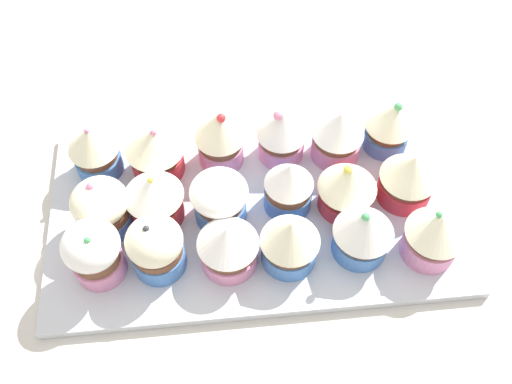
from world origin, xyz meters
The scene contains 20 objects.
ground_plane centered at (0.00, 0.00, -1.50)cm, with size 180.00×180.00×3.00cm, color beige.
baking_tray centered at (0.00, 0.00, 0.60)cm, with size 47.01×26.22×1.20cm.
cupcake_0 centered at (-16.64, -7.52, 4.83)cm, with size 5.88×5.88×7.21cm.
cupcake_1 centered at (-10.27, -6.65, 4.99)cm, with size 6.13×6.13×7.36cm.
cupcake_2 centered at (-3.74, -7.37, 5.11)cm, with size 5.93×5.93×7.82cm.
cupcake_3 centered at (3.50, -7.23, 5.39)cm, with size 5.83×5.83×8.37cm.
cupcake_4 centered at (11.03, -6.44, 4.83)cm, with size 6.85×6.85×7.17cm.
cupcake_5 centered at (17.99, -7.16, 4.96)cm, with size 5.83×5.83×7.41cm.
cupcake_6 centered at (-17.11, 0.10, 4.84)cm, with size 6.50×6.50×7.10cm.
cupcake_7 centered at (-10.03, 0.72, 4.94)cm, with size 6.60×6.60×7.39cm.
cupcake_8 centered at (-3.61, 0.17, 4.94)cm, with size 5.48×5.48×7.43cm.
cupcake_9 centered at (4.08, 0.73, 4.53)cm, with size 6.41×6.41×6.35cm.
cupcake_10 centered at (11.13, 0.02, 4.85)cm, with size 6.55×6.55×7.16cm.
cupcake_11 centered at (16.82, 0.67, 4.54)cm, with size 6.21×6.21×6.96cm.
cupcake_12 centered at (-18.00, 7.53, 4.84)cm, with size 6.43×6.43×7.20cm.
cupcake_13 centered at (-10.64, 6.51, 5.03)cm, with size 6.45×6.45×7.64cm.
cupcake_14 centered at (-2.86, 6.85, 4.90)cm, with size 6.31×6.31×7.16cm.
cupcake_15 centered at (3.55, 6.58, 4.67)cm, with size 6.49×6.49×6.72cm.
cupcake_16 centered at (10.93, 6.25, 4.87)cm, with size 5.93×5.93×7.49cm.
cupcake_17 centered at (17.17, 6.37, 5.18)cm, with size 5.96×5.96×7.84cm.
Camera 1 is at (3.40, 34.92, 56.76)cm, focal length 40.10 mm.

